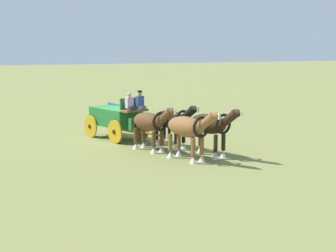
{
  "coord_description": "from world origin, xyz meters",
  "views": [
    {
      "loc": [
        25.84,
        -8.21,
        4.82
      ],
      "look_at": [
        4.31,
        1.12,
        1.2
      ],
      "focal_mm": 55.7,
      "sensor_mm": 36.0,
      "label": 1
    }
  ],
  "objects_px": {
    "draft_horse_lead_near": "(210,126)",
    "draft_horse_lead_off": "(188,129)",
    "show_wagon": "(118,118)",
    "draft_horse_rear_near": "(172,121)",
    "draft_horse_rear_off": "(150,123)"
  },
  "relations": [
    {
      "from": "show_wagon",
      "to": "draft_horse_lead_off",
      "type": "xyz_separation_m",
      "value": [
        6.13,
        1.13,
        0.24
      ]
    },
    {
      "from": "show_wagon",
      "to": "draft_horse_rear_off",
      "type": "distance_m",
      "value": 3.67
    },
    {
      "from": "draft_horse_rear_off",
      "to": "show_wagon",
      "type": "bearing_deg",
      "value": -173.79
    },
    {
      "from": "show_wagon",
      "to": "draft_horse_lead_off",
      "type": "bearing_deg",
      "value": 10.43
    },
    {
      "from": "draft_horse_rear_off",
      "to": "draft_horse_lead_near",
      "type": "height_order",
      "value": "draft_horse_lead_near"
    },
    {
      "from": "draft_horse_rear_near",
      "to": "draft_horse_rear_off",
      "type": "bearing_deg",
      "value": -73.57
    },
    {
      "from": "show_wagon",
      "to": "draft_horse_rear_near",
      "type": "height_order",
      "value": "show_wagon"
    },
    {
      "from": "draft_horse_lead_near",
      "to": "draft_horse_lead_off",
      "type": "relative_size",
      "value": 0.99
    },
    {
      "from": "show_wagon",
      "to": "draft_horse_lead_near",
      "type": "relative_size",
      "value": 1.9
    },
    {
      "from": "show_wagon",
      "to": "draft_horse_lead_near",
      "type": "height_order",
      "value": "show_wagon"
    },
    {
      "from": "draft_horse_rear_off",
      "to": "draft_horse_lead_near",
      "type": "xyz_separation_m",
      "value": [
        2.12,
        1.98,
        0.07
      ]
    },
    {
      "from": "draft_horse_rear_off",
      "to": "draft_horse_lead_off",
      "type": "xyz_separation_m",
      "value": [
        2.49,
        0.73,
        0.07
      ]
    },
    {
      "from": "draft_horse_rear_near",
      "to": "draft_horse_lead_near",
      "type": "distance_m",
      "value": 2.6
    },
    {
      "from": "draft_horse_rear_off",
      "to": "draft_horse_lead_near",
      "type": "relative_size",
      "value": 0.96
    },
    {
      "from": "draft_horse_rear_off",
      "to": "draft_horse_lead_off",
      "type": "height_order",
      "value": "draft_horse_lead_off"
    }
  ]
}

